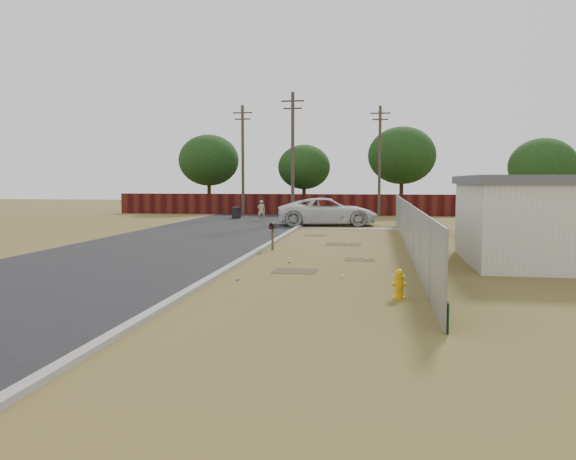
% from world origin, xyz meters
% --- Properties ---
extents(ground, '(120.00, 120.00, 0.00)m').
position_xyz_m(ground, '(0.00, 0.00, 0.00)').
color(ground, brown).
rests_on(ground, ground).
extents(street, '(15.10, 60.00, 0.12)m').
position_xyz_m(street, '(-6.76, 8.05, 0.02)').
color(street, black).
rests_on(street, ground).
extents(chainlink_fence, '(0.10, 27.06, 2.02)m').
position_xyz_m(chainlink_fence, '(3.12, 1.03, 0.80)').
color(chainlink_fence, gray).
rests_on(chainlink_fence, ground).
extents(privacy_fence, '(30.00, 0.12, 1.80)m').
position_xyz_m(privacy_fence, '(-6.00, 25.00, 0.90)').
color(privacy_fence, '#4E1710').
rests_on(privacy_fence, ground).
extents(utility_poles, '(12.60, 8.24, 9.00)m').
position_xyz_m(utility_poles, '(-3.67, 20.67, 4.69)').
color(utility_poles, '#473A2F').
rests_on(utility_poles, ground).
extents(houses, '(9.30, 17.24, 3.10)m').
position_xyz_m(houses, '(9.70, 3.13, 1.56)').
color(houses, silver).
rests_on(houses, ground).
extents(horizon_trees, '(33.32, 31.94, 7.78)m').
position_xyz_m(horizon_trees, '(0.84, 23.56, 4.63)').
color(horizon_trees, '#372619').
rests_on(horizon_trees, ground).
extents(fire_hydrant, '(0.35, 0.34, 0.77)m').
position_xyz_m(fire_hydrant, '(2.36, -8.81, 0.36)').
color(fire_hydrant, '#DA9D0B').
rests_on(fire_hydrant, ground).
extents(mailbox, '(0.20, 0.50, 1.16)m').
position_xyz_m(mailbox, '(-2.53, 0.37, 0.92)').
color(mailbox, brown).
rests_on(mailbox, ground).
extents(pickup_truck, '(6.94, 4.12, 1.81)m').
position_xyz_m(pickup_truck, '(-1.38, 13.97, 0.90)').
color(pickup_truck, silver).
rests_on(pickup_truck, ground).
extents(pedestrian, '(0.63, 0.50, 1.53)m').
position_xyz_m(pedestrian, '(-6.50, 17.28, 0.76)').
color(pedestrian, tan).
rests_on(pedestrian, ground).
extents(trash_bin, '(0.66, 0.72, 0.90)m').
position_xyz_m(trash_bin, '(-8.92, 19.40, 0.46)').
color(trash_bin, black).
rests_on(trash_bin, ground).
extents(scattered_litter, '(3.77, 10.26, 0.07)m').
position_xyz_m(scattered_litter, '(-0.13, -2.98, 0.04)').
color(scattered_litter, silver).
rests_on(scattered_litter, ground).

